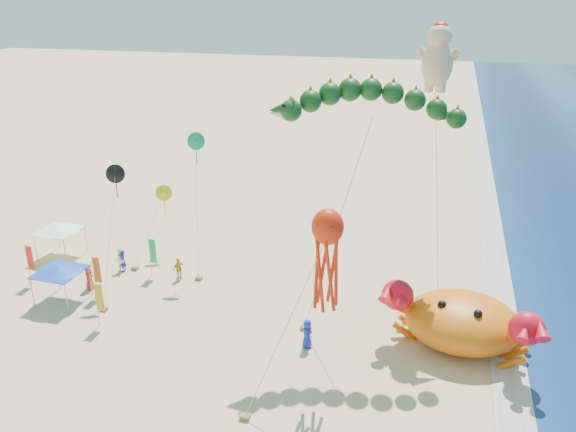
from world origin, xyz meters
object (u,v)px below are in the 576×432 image
at_px(crab_inflatable, 462,321).
at_px(canopy_white, 59,228).
at_px(dragon_kite, 370,109).
at_px(canopy_blue, 59,269).
at_px(octopus_kite, 326,252).
at_px(cherub_kite, 438,56).

relative_size(crab_inflatable, canopy_white, 2.82).
bearing_deg(canopy_white, dragon_kite, -6.64).
xyz_separation_m(crab_inflatable, canopy_blue, (-26.31, -2.01, 0.67)).
xyz_separation_m(crab_inflatable, dragon_kite, (-6.32, 1.20, 12.00)).
bearing_deg(crab_inflatable, canopy_blue, -175.64).
distance_m(octopus_kite, canopy_white, 26.38).
bearing_deg(octopus_kite, crab_inflatable, 39.58).
relative_size(dragon_kite, cherub_kite, 0.82).
bearing_deg(canopy_white, canopy_blue, -52.98).
xyz_separation_m(crab_inflatable, cherub_kite, (-3.01, 6.42, 14.44)).
bearing_deg(dragon_kite, canopy_white, 173.36).
height_order(crab_inflatable, octopus_kite, octopus_kite).
height_order(crab_inflatable, canopy_blue, crab_inflatable).
height_order(crab_inflatable, cherub_kite, cherub_kite).
xyz_separation_m(crab_inflatable, canopy_white, (-30.89, 4.06, 0.67)).
height_order(dragon_kite, cherub_kite, cherub_kite).
bearing_deg(octopus_kite, canopy_white, 157.37).
relative_size(crab_inflatable, canopy_blue, 2.87).
height_order(octopus_kite, canopy_white, octopus_kite).
xyz_separation_m(octopus_kite, canopy_white, (-23.80, 9.92, -5.53)).
bearing_deg(canopy_white, crab_inflatable, -7.49).
relative_size(cherub_kite, canopy_blue, 5.71).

